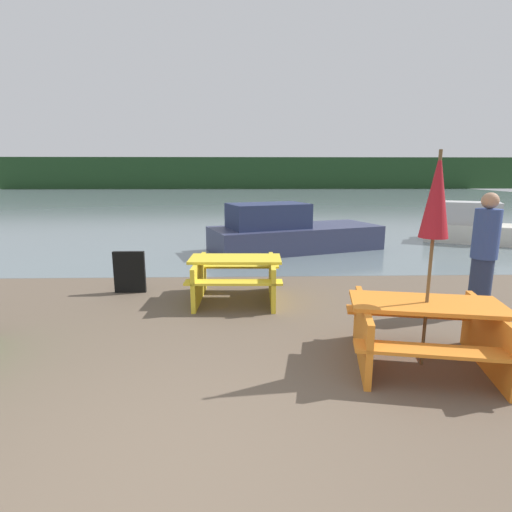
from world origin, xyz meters
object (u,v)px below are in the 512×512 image
(boat, at_px, (289,233))
(boat_second, at_px, (486,228))
(picnic_table_orange, at_px, (425,327))
(umbrella_crimson, at_px, (437,197))
(picnic_table_yellow, at_px, (235,275))
(person, at_px, (484,254))
(signboard, at_px, (130,272))

(boat, xyz_separation_m, boat_second, (6.13, 1.02, -0.04))
(picnic_table_orange, bearing_deg, umbrella_crimson, -90.00)
(picnic_table_yellow, xyz_separation_m, umbrella_crimson, (2.14, -2.38, 1.43))
(boat, distance_m, person, 5.64)
(umbrella_crimson, bearing_deg, picnic_table_yellow, 131.95)
(picnic_table_yellow, distance_m, boat, 4.58)
(picnic_table_yellow, distance_m, umbrella_crimson, 3.51)
(person, bearing_deg, picnic_table_orange, -134.21)
(boat, height_order, person, person)
(picnic_table_orange, relative_size, picnic_table_yellow, 1.19)
(umbrella_crimson, height_order, person, umbrella_crimson)
(picnic_table_yellow, height_order, boat, boat)
(picnic_table_yellow, xyz_separation_m, person, (3.73, -0.75, 0.48))
(boat_second, xyz_separation_m, person, (-3.79, -6.14, 0.48))
(picnic_table_yellow, relative_size, signboard, 2.07)
(umbrella_crimson, bearing_deg, person, 45.79)
(picnic_table_yellow, xyz_separation_m, boat, (1.39, 4.37, 0.04))
(umbrella_crimson, xyz_separation_m, boat, (-0.75, 6.75, -1.39))
(boat_second, relative_size, person, 2.17)
(person, bearing_deg, boat, 114.53)
(person, relative_size, signboard, 2.45)
(picnic_table_yellow, xyz_separation_m, boat_second, (7.52, 5.39, 0.00))
(picnic_table_yellow, distance_m, boat_second, 9.25)
(person, bearing_deg, signboard, 167.53)
(picnic_table_yellow, xyz_separation_m, signboard, (-1.90, 0.49, -0.07))
(picnic_table_orange, height_order, boat_second, boat_second)
(umbrella_crimson, xyz_separation_m, person, (1.59, 1.63, -0.95))
(picnic_table_orange, distance_m, picnic_table_yellow, 3.20)
(picnic_table_yellow, bearing_deg, person, -11.40)
(picnic_table_yellow, relative_size, boat_second, 0.39)
(picnic_table_yellow, bearing_deg, signboard, 165.45)
(umbrella_crimson, relative_size, boat_second, 0.59)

